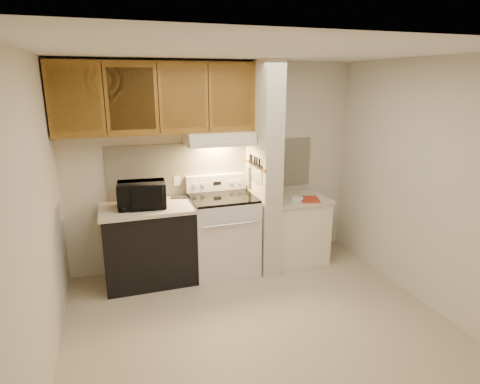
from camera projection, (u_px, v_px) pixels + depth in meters
name	position (u px, v px, depth m)	size (l,w,h in m)	color
floor	(256.00, 320.00, 3.94)	(3.60, 3.60, 0.00)	#B5A78A
ceiling	(259.00, 51.00, 3.26)	(3.60, 3.60, 0.00)	white
wall_back	(215.00, 166.00, 4.97)	(3.60, 0.02, 2.50)	beige
wall_left	(37.00, 219.00, 3.06)	(0.02, 3.00, 2.50)	beige
wall_right	(420.00, 183.00, 4.14)	(0.02, 3.00, 2.50)	beige
backsplash	(215.00, 167.00, 4.96)	(2.60, 0.02, 0.63)	#EEE5C5
range_body	(223.00, 235.00, 4.87)	(0.76, 0.65, 0.92)	silver
oven_window	(231.00, 241.00, 4.57)	(0.50, 0.01, 0.30)	black
oven_handle	(232.00, 224.00, 4.47)	(0.02, 0.02, 0.65)	silver
cooktop	(223.00, 197.00, 4.74)	(0.74, 0.64, 0.03)	black
range_backguard	(216.00, 182.00, 4.97)	(0.76, 0.08, 0.20)	silver
range_display	(217.00, 183.00, 4.93)	(0.10, 0.01, 0.04)	black
range_knob_left_outer	(195.00, 185.00, 4.85)	(0.05, 0.05, 0.02)	silver
range_knob_left_inner	(203.00, 184.00, 4.88)	(0.05, 0.05, 0.02)	silver
range_knob_right_inner	(231.00, 182.00, 4.98)	(0.05, 0.05, 0.02)	silver
range_knob_right_outer	(239.00, 182.00, 5.01)	(0.05, 0.05, 0.02)	silver
dishwasher_front	(150.00, 245.00, 4.62)	(1.00, 0.63, 0.87)	black
left_countertop	(147.00, 208.00, 4.50)	(1.04, 0.67, 0.04)	beige
spoon_rest	(179.00, 198.00, 4.79)	(0.20, 0.06, 0.01)	black
teal_jar	(152.00, 203.00, 4.46)	(0.08, 0.08, 0.09)	#2B635A
outlet	(177.00, 181.00, 4.85)	(0.08, 0.01, 0.12)	white
microwave	(142.00, 195.00, 4.42)	(0.52, 0.35, 0.29)	black
partition_pillar	(263.00, 169.00, 4.80)	(0.22, 0.70, 2.50)	beige
pillar_trim	(254.00, 165.00, 4.76)	(0.01, 0.70, 0.04)	brown
knife_strip	(255.00, 164.00, 4.70)	(0.02, 0.42, 0.04)	black
knife_blade_a	(259.00, 176.00, 4.58)	(0.01, 0.04, 0.16)	silver
knife_handle_a	(259.00, 163.00, 4.54)	(0.02, 0.02, 0.10)	black
knife_blade_b	(257.00, 175.00, 4.65)	(0.01, 0.04, 0.18)	silver
knife_handle_b	(257.00, 162.00, 4.61)	(0.02, 0.02, 0.10)	black
knife_blade_c	(254.00, 174.00, 4.73)	(0.01, 0.04, 0.20)	silver
knife_handle_c	(255.00, 160.00, 4.67)	(0.02, 0.02, 0.10)	black
knife_blade_d	(252.00, 171.00, 4.80)	(0.01, 0.04, 0.16)	silver
knife_handle_d	(252.00, 159.00, 4.77)	(0.02, 0.02, 0.10)	black
knife_blade_e	(250.00, 171.00, 4.88)	(0.01, 0.04, 0.18)	silver
knife_handle_e	(250.00, 158.00, 4.82)	(0.02, 0.02, 0.10)	black
oven_mitt	(248.00, 176.00, 4.95)	(0.03, 0.10, 0.24)	gray
right_cab_base	(296.00, 230.00, 5.17)	(0.70, 0.60, 0.81)	white
right_countertop	(297.00, 199.00, 5.06)	(0.74, 0.64, 0.04)	beige
red_folder	(310.00, 199.00, 4.94)	(0.22, 0.30, 0.01)	#AE341C
white_box	(297.00, 198.00, 4.94)	(0.14, 0.09, 0.04)	white
range_hood	(219.00, 138.00, 4.67)	(0.78, 0.44, 0.15)	white
hood_lip	(224.00, 144.00, 4.49)	(0.78, 0.04, 0.06)	white
upper_cabinets	(157.00, 98.00, 4.38)	(2.18, 0.33, 0.77)	brown
cab_door_a	(75.00, 100.00, 3.99)	(0.46, 0.01, 0.63)	brown
cab_gap_a	(104.00, 99.00, 4.07)	(0.01, 0.01, 0.73)	black
cab_door_b	(132.00, 99.00, 4.15)	(0.46, 0.01, 0.63)	brown
cab_gap_b	(158.00, 99.00, 4.23)	(0.01, 0.01, 0.73)	black
cab_door_c	(184.00, 98.00, 4.31)	(0.46, 0.01, 0.63)	brown
cab_gap_c	(209.00, 98.00, 4.40)	(0.01, 0.01, 0.73)	black
cab_door_d	(232.00, 98.00, 4.48)	(0.46, 0.01, 0.63)	brown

